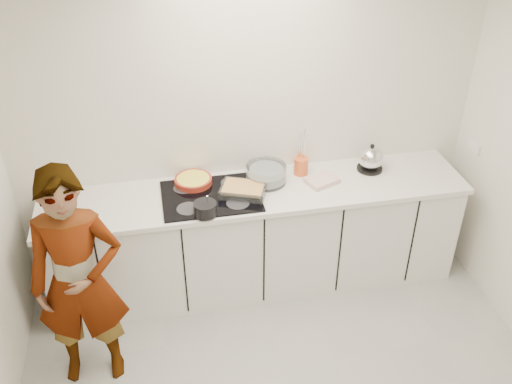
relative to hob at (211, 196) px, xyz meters
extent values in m
cube|color=white|center=(0.35, -1.26, 1.68)|extent=(3.60, 3.20, 0.00)
cube|color=silver|center=(0.35, 0.34, 0.38)|extent=(3.60, 0.00, 2.60)
cube|color=white|center=(2.14, 0.07, 0.15)|extent=(0.02, 0.15, 0.09)
cube|color=white|center=(0.35, 0.02, -0.48)|extent=(3.20, 0.58, 0.87)
cube|color=white|center=(0.35, 0.02, -0.03)|extent=(3.24, 0.64, 0.04)
cube|color=black|center=(0.00, 0.00, 0.00)|extent=(0.72, 0.54, 0.01)
cylinder|color=#A32E1D|center=(-0.11, 0.19, 0.03)|extent=(0.29, 0.29, 0.05)
cylinder|color=#FFEB45|center=(-0.11, 0.19, 0.05)|extent=(0.25, 0.25, 0.01)
cylinder|color=black|center=(-0.07, -0.23, 0.05)|extent=(0.21, 0.21, 0.09)
cylinder|color=silver|center=(-0.05, -0.21, 0.09)|extent=(0.02, 0.07, 0.14)
cube|color=silver|center=(0.24, -0.02, 0.04)|extent=(0.40, 0.35, 0.06)
cube|color=#EEA357|center=(0.24, -0.02, 0.06)|extent=(0.35, 0.30, 0.02)
cylinder|color=silver|center=(0.45, 0.13, 0.06)|extent=(0.35, 0.35, 0.14)
cylinder|color=white|center=(0.45, 0.13, 0.04)|extent=(0.30, 0.30, 0.07)
cube|color=white|center=(0.87, 0.03, 0.01)|extent=(0.28, 0.25, 0.04)
cylinder|color=black|center=(1.30, 0.14, 0.00)|extent=(0.23, 0.23, 0.02)
sphere|color=silver|center=(1.30, 0.14, 0.10)|extent=(0.22, 0.22, 0.20)
sphere|color=black|center=(1.30, 0.14, 0.21)|extent=(0.04, 0.04, 0.03)
cylinder|color=#E35C26|center=(0.74, 0.19, 0.06)|extent=(0.12, 0.12, 0.14)
imported|color=white|center=(-0.93, -0.65, -0.10)|extent=(0.61, 0.41, 1.63)
camera|label=1|loc=(-0.36, -3.51, 2.35)|focal=40.00mm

